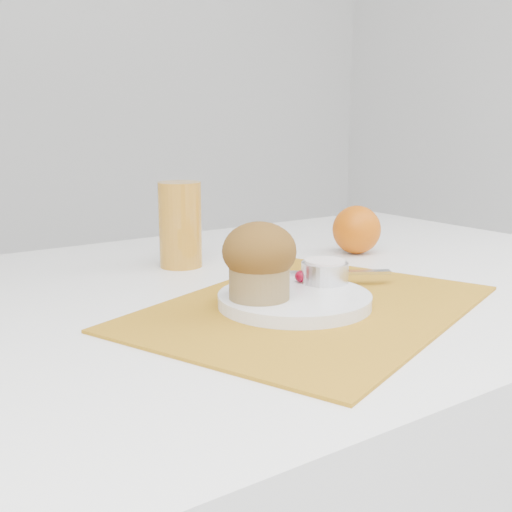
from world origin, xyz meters
TOP-DOWN VIEW (x-y plane):
  - placemat at (-0.04, -0.08)m, footprint 0.51×0.45m
  - plate at (-0.05, -0.07)m, footprint 0.21×0.21m
  - ramekin at (0.01, -0.05)m, footprint 0.07×0.07m
  - cream at (0.01, -0.05)m, footprint 0.06×0.06m
  - raspberry_near at (-0.05, -0.03)m, footprint 0.02×0.02m
  - raspberry_far at (-0.01, -0.03)m, footprint 0.02×0.02m
  - butter_knife at (0.04, -0.02)m, footprint 0.16×0.10m
  - orange at (0.23, 0.12)m, footprint 0.08×0.08m
  - juice_glass at (-0.06, 0.20)m, footprint 0.07×0.07m
  - muffin at (-0.10, -0.06)m, footprint 0.09×0.09m

SIDE VIEW (x-z plane):
  - placemat at x=-0.04m, z-range 0.75..0.75m
  - plate at x=-0.05m, z-range 0.75..0.77m
  - butter_knife at x=0.04m, z-range 0.77..0.77m
  - raspberry_far at x=-0.01m, z-range 0.77..0.78m
  - raspberry_near at x=-0.05m, z-range 0.77..0.79m
  - ramekin at x=0.01m, z-range 0.77..0.79m
  - orange at x=0.23m, z-range 0.75..0.83m
  - cream at x=0.01m, z-range 0.79..0.80m
  - muffin at x=-0.10m, z-range 0.77..0.86m
  - juice_glass at x=-0.06m, z-range 0.75..0.88m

